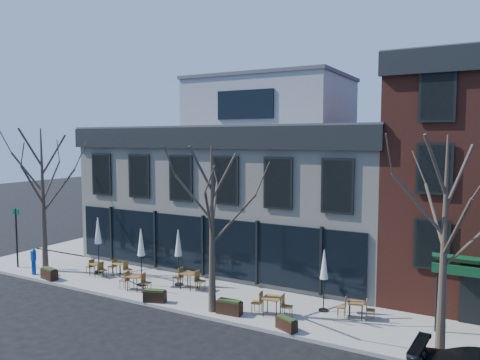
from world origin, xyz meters
The scene contains 23 objects.
ground centered at (0.00, 0.00, 0.00)m, with size 120.00×120.00×0.00m, color black.
sidewalk_front centered at (3.25, -2.15, 0.07)m, with size 33.50×4.70×0.15m, color gray.
sidewalk_side centered at (-11.25, 6.00, 0.07)m, with size 4.50×12.00×0.15m, color gray.
corner_building centered at (0.07, 5.07, 4.72)m, with size 18.39×10.39×11.10m.
tree_corner centered at (-8.49, -3.20, 4.25)m, with size 3.93×3.98×7.92m.
tree_mid centered at (3.01, -3.90, 3.79)m, with size 3.50×3.55×7.04m.
tree_right centered at (12.01, -3.90, 4.02)m, with size 3.72×3.77×7.48m.
sign_pole centered at (-10.50, -3.50, 2.07)m, with size 0.50×0.10×3.40m.
call_box centered at (-8.40, -4.02, 0.92)m, with size 0.29×0.29×1.45m.
cafe_set_0 centered at (-5.28, -2.53, 0.57)m, with size 1.58×0.71×0.81m.
cafe_set_1 centered at (-4.16, -1.89, 0.58)m, with size 1.61×0.68×0.84m.
cafe_set_2 centered at (-1.76, -3.39, 0.61)m, with size 1.73×0.76×0.89m.
cafe_set_3 centered at (0.36, -1.89, 0.64)m, with size 1.83×0.75×0.96m.
cafe_set_4 centered at (5.43, -3.10, 0.63)m, with size 1.82×0.80×0.94m.
cafe_set_5 centered at (8.57, -1.70, 0.57)m, with size 1.60×0.74×0.82m.
umbrella_0 centered at (-5.64, -1.98, 2.31)m, with size 0.49×0.49×3.06m.
umbrella_1 centered at (-2.02, -2.62, 2.18)m, with size 0.46×0.46×2.88m.
umbrella_2 centered at (-0.42, -1.68, 2.15)m, with size 0.45×0.45×2.84m.
umbrella_4 centered at (7.14, -1.56, 2.03)m, with size 0.43×0.43×2.66m.
planter_0 centered at (-6.94, -4.20, 0.45)m, with size 1.13×0.61×0.60m.
planter_1 centered at (0.12, -4.20, 0.43)m, with size 1.09×0.70×0.57m.
planter_2 centered at (3.80, -3.83, 0.45)m, with size 1.11×0.50×0.61m.
planter_3 centered at (6.57, -4.20, 0.40)m, with size 0.97×0.69×0.50m.
Camera 1 is at (13.48, -20.30, 7.48)m, focal length 35.00 mm.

